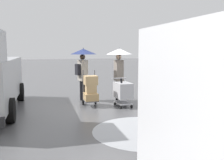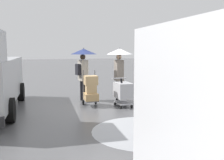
% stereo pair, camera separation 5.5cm
% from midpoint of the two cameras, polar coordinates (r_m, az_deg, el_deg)
% --- Properties ---
extents(ground_plane, '(90.00, 90.00, 0.00)m').
position_cam_midpoint_polar(ground_plane, '(9.20, -1.81, -6.07)').
color(ground_plane, '#5B5B5E').
extents(slush_patch_near_cluster, '(1.69, 1.69, 0.01)m').
position_cam_midpoint_polar(slush_patch_near_cluster, '(8.92, 11.54, -6.61)').
color(slush_patch_near_cluster, silver).
rests_on(slush_patch_near_cluster, ground).
extents(slush_patch_under_van, '(2.69, 2.69, 0.01)m').
position_cam_midpoint_polar(slush_patch_under_van, '(6.57, 7.17, -11.52)').
color(slush_patch_under_van, '#ADAFB5').
rests_on(slush_patch_under_van, ground).
extents(shopping_cart_vendor, '(0.61, 0.86, 1.04)m').
position_cam_midpoint_polar(shopping_cart_vendor, '(9.09, 2.38, -2.57)').
color(shopping_cart_vendor, '#B2B2B7').
rests_on(shopping_cart_vendor, ground).
extents(hand_dolly_boxes, '(0.54, 0.72, 1.32)m').
position_cam_midpoint_polar(hand_dolly_boxes, '(9.17, -5.06, -2.23)').
color(hand_dolly_boxes, '#515156').
rests_on(hand_dolly_boxes, ground).
extents(pedestrian_pink_side, '(1.04, 1.04, 2.15)m').
position_cam_midpoint_polar(pedestrian_pink_side, '(10.07, -6.84, 4.06)').
color(pedestrian_pink_side, black).
rests_on(pedestrian_pink_side, ground).
extents(pedestrian_black_side, '(1.04, 1.04, 2.15)m').
position_cam_midpoint_polar(pedestrian_black_side, '(9.96, 1.48, 4.16)').
color(pedestrian_black_side, black).
rests_on(pedestrian_black_side, ground).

